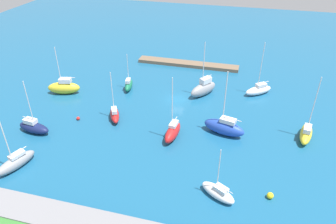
{
  "coord_description": "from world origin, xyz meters",
  "views": [
    {
      "loc": [
        -12.27,
        53.34,
        30.89
      ],
      "look_at": [
        0.0,
        7.37,
        1.5
      ],
      "focal_mm": 33.92,
      "sensor_mm": 36.0,
      "label": 1
    }
  ],
  "objects_px": {
    "mooring_buoy_red": "(78,118)",
    "pier_dock": "(188,64)",
    "sailboat_gray_outer_mooring": "(203,88)",
    "sailboat_red_mid_basin": "(115,114)",
    "sailboat_white_near_pier": "(259,90)",
    "sailboat_blue_far_north": "(224,127)",
    "sailboat_white_west_end": "(218,192)",
    "sailboat_gray_along_channel": "(16,162)",
    "sailboat_red_by_breakwater": "(173,132)",
    "sailboat_yellow_inner_mooring": "(64,87)",
    "mooring_buoy_yellow": "(270,196)",
    "sailboat_green_east_end": "(129,85)",
    "sailboat_navy_center_basin": "(34,127)",
    "sailboat_yellow_off_beacon": "(306,133)"
  },
  "relations": [
    {
      "from": "sailboat_blue_far_north",
      "to": "sailboat_yellow_inner_mooring",
      "type": "relative_size",
      "value": 1.14
    },
    {
      "from": "sailboat_gray_along_channel",
      "to": "sailboat_red_by_breakwater",
      "type": "height_order",
      "value": "sailboat_red_by_breakwater"
    },
    {
      "from": "sailboat_yellow_inner_mooring",
      "to": "sailboat_blue_far_north",
      "type": "bearing_deg",
      "value": 155.22
    },
    {
      "from": "sailboat_yellow_inner_mooring",
      "to": "sailboat_red_mid_basin",
      "type": "bearing_deg",
      "value": 140.79
    },
    {
      "from": "pier_dock",
      "to": "sailboat_red_mid_basin",
      "type": "height_order",
      "value": "sailboat_red_mid_basin"
    },
    {
      "from": "mooring_buoy_yellow",
      "to": "pier_dock",
      "type": "bearing_deg",
      "value": -64.07
    },
    {
      "from": "pier_dock",
      "to": "sailboat_yellow_off_beacon",
      "type": "bearing_deg",
      "value": 135.48
    },
    {
      "from": "sailboat_yellow_inner_mooring",
      "to": "mooring_buoy_red",
      "type": "distance_m",
      "value": 11.29
    },
    {
      "from": "mooring_buoy_red",
      "to": "sailboat_red_by_breakwater",
      "type": "bearing_deg",
      "value": 177.36
    },
    {
      "from": "sailboat_yellow_inner_mooring",
      "to": "mooring_buoy_yellow",
      "type": "xyz_separation_m",
      "value": [
        -40.39,
        18.65,
        -0.94
      ]
    },
    {
      "from": "sailboat_green_east_end",
      "to": "sailboat_red_by_breakwater",
      "type": "xyz_separation_m",
      "value": [
        -13.09,
        14.29,
        0.19
      ]
    },
    {
      "from": "pier_dock",
      "to": "sailboat_gray_along_channel",
      "type": "xyz_separation_m",
      "value": [
        16.19,
        42.48,
        0.6
      ]
    },
    {
      "from": "sailboat_gray_along_channel",
      "to": "sailboat_red_by_breakwater",
      "type": "relative_size",
      "value": 0.8
    },
    {
      "from": "sailboat_blue_far_north",
      "to": "sailboat_green_east_end",
      "type": "relative_size",
      "value": 1.46
    },
    {
      "from": "sailboat_red_by_breakwater",
      "to": "mooring_buoy_yellow",
      "type": "relative_size",
      "value": 12.59
    },
    {
      "from": "sailboat_yellow_inner_mooring",
      "to": "sailboat_gray_along_channel",
      "type": "distance_m",
      "value": 22.61
    },
    {
      "from": "sailboat_navy_center_basin",
      "to": "sailboat_white_near_pier",
      "type": "height_order",
      "value": "sailboat_white_near_pier"
    },
    {
      "from": "sailboat_navy_center_basin",
      "to": "sailboat_yellow_inner_mooring",
      "type": "bearing_deg",
      "value": 106.76
    },
    {
      "from": "sailboat_red_by_breakwater",
      "to": "mooring_buoy_yellow",
      "type": "bearing_deg",
      "value": 63.99
    },
    {
      "from": "sailboat_gray_outer_mooring",
      "to": "sailboat_gray_along_channel",
      "type": "bearing_deg",
      "value": -3.61
    },
    {
      "from": "sailboat_blue_far_north",
      "to": "sailboat_gray_outer_mooring",
      "type": "bearing_deg",
      "value": -51.73
    },
    {
      "from": "sailboat_navy_center_basin",
      "to": "sailboat_gray_along_channel",
      "type": "height_order",
      "value": "sailboat_navy_center_basin"
    },
    {
      "from": "sailboat_green_east_end",
      "to": "sailboat_yellow_inner_mooring",
      "type": "height_order",
      "value": "sailboat_yellow_inner_mooring"
    },
    {
      "from": "mooring_buoy_yellow",
      "to": "sailboat_gray_outer_mooring",
      "type": "bearing_deg",
      "value": -62.94
    },
    {
      "from": "sailboat_red_mid_basin",
      "to": "mooring_buoy_red",
      "type": "height_order",
      "value": "sailboat_red_mid_basin"
    },
    {
      "from": "sailboat_gray_outer_mooring",
      "to": "sailboat_green_east_end",
      "type": "relative_size",
      "value": 1.46
    },
    {
      "from": "mooring_buoy_red",
      "to": "sailboat_gray_outer_mooring",
      "type": "bearing_deg",
      "value": -143.08
    },
    {
      "from": "sailboat_white_west_end",
      "to": "sailboat_red_by_breakwater",
      "type": "bearing_deg",
      "value": -21.44
    },
    {
      "from": "mooring_buoy_red",
      "to": "pier_dock",
      "type": "bearing_deg",
      "value": -115.65
    },
    {
      "from": "sailboat_blue_far_north",
      "to": "sailboat_gray_along_channel",
      "type": "bearing_deg",
      "value": 44.47
    },
    {
      "from": "sailboat_gray_outer_mooring",
      "to": "sailboat_white_near_pier",
      "type": "distance_m",
      "value": 11.25
    },
    {
      "from": "sailboat_blue_far_north",
      "to": "sailboat_green_east_end",
      "type": "height_order",
      "value": "sailboat_blue_far_north"
    },
    {
      "from": "pier_dock",
      "to": "sailboat_gray_outer_mooring",
      "type": "distance_m",
      "value": 15.15
    },
    {
      "from": "sailboat_blue_far_north",
      "to": "sailboat_red_mid_basin",
      "type": "bearing_deg",
      "value": 15.45
    },
    {
      "from": "sailboat_blue_far_north",
      "to": "sailboat_white_west_end",
      "type": "bearing_deg",
      "value": 107.87
    },
    {
      "from": "sailboat_blue_far_north",
      "to": "sailboat_green_east_end",
      "type": "bearing_deg",
      "value": -13.29
    },
    {
      "from": "pier_dock",
      "to": "mooring_buoy_red",
      "type": "bearing_deg",
      "value": 64.35
    },
    {
      "from": "sailboat_gray_outer_mooring",
      "to": "mooring_buoy_red",
      "type": "bearing_deg",
      "value": -18.81
    },
    {
      "from": "sailboat_red_mid_basin",
      "to": "sailboat_green_east_end",
      "type": "bearing_deg",
      "value": -18.91
    },
    {
      "from": "sailboat_white_west_end",
      "to": "sailboat_gray_along_channel",
      "type": "xyz_separation_m",
      "value": [
        28.7,
        1.87,
        0.18
      ]
    },
    {
      "from": "pier_dock",
      "to": "sailboat_gray_outer_mooring",
      "type": "relative_size",
      "value": 2.17
    },
    {
      "from": "sailboat_navy_center_basin",
      "to": "pier_dock",
      "type": "bearing_deg",
      "value": 67.97
    },
    {
      "from": "sailboat_yellow_off_beacon",
      "to": "sailboat_red_by_breakwater",
      "type": "relative_size",
      "value": 0.99
    },
    {
      "from": "sailboat_yellow_off_beacon",
      "to": "sailboat_gray_outer_mooring",
      "type": "height_order",
      "value": "sailboat_gray_outer_mooring"
    },
    {
      "from": "sailboat_yellow_inner_mooring",
      "to": "sailboat_red_by_breakwater",
      "type": "relative_size",
      "value": 0.9
    },
    {
      "from": "sailboat_white_near_pier",
      "to": "sailboat_red_by_breakwater",
      "type": "xyz_separation_m",
      "value": [
        13.15,
        18.99,
        0.19
      ]
    },
    {
      "from": "sailboat_white_west_end",
      "to": "sailboat_red_mid_basin",
      "type": "relative_size",
      "value": 0.84
    },
    {
      "from": "pier_dock",
      "to": "sailboat_yellow_inner_mooring",
      "type": "height_order",
      "value": "sailboat_yellow_inner_mooring"
    },
    {
      "from": "pier_dock",
      "to": "sailboat_navy_center_basin",
      "type": "relative_size",
      "value": 2.56
    },
    {
      "from": "sailboat_white_west_end",
      "to": "mooring_buoy_red",
      "type": "height_order",
      "value": "sailboat_white_west_end"
    }
  ]
}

